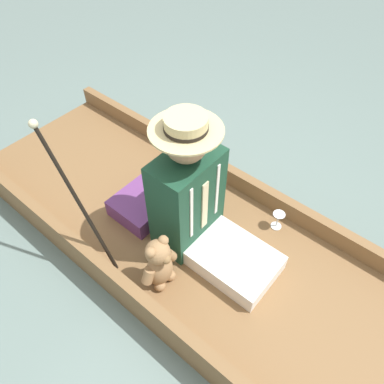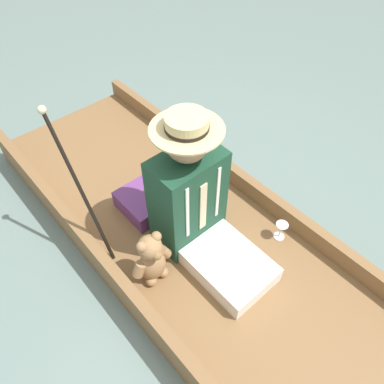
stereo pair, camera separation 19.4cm
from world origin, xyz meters
name	(u,v)px [view 2 (the right image)]	position (x,y,z in m)	size (l,w,h in m)	color
ground_plane	(193,250)	(0.00, 0.00, 0.00)	(16.00, 16.00, 0.00)	slate
punt_boat	(193,242)	(0.00, 0.00, 0.08)	(1.08, 3.18, 0.27)	brown
seat_cushion	(155,196)	(0.00, -0.37, 0.20)	(0.44, 0.31, 0.12)	#6B3875
seated_person	(196,204)	(0.01, 0.03, 0.47)	(0.38, 0.75, 0.86)	white
teddy_bear	(152,259)	(0.33, 0.05, 0.31)	(0.25, 0.15, 0.35)	#9E754C
wine_glass	(281,228)	(-0.39, 0.34, 0.23)	(0.07, 0.07, 0.12)	silver
walking_cane	(75,178)	(0.44, -0.41, 0.63)	(0.04, 0.39, 0.85)	black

